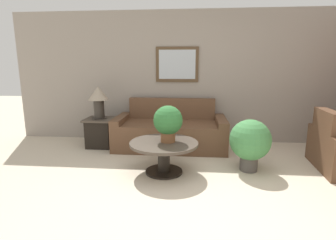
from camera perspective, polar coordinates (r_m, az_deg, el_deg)
ground_plane at (r=3.13m, az=7.73°, el=-17.74°), size 20.00×20.00×0.00m
wall_back at (r=5.36m, az=6.87°, el=9.20°), size 7.64×0.09×2.60m
couch_main at (r=4.99m, az=0.52°, el=-2.60°), size 2.06×0.97×0.90m
coffee_table at (r=3.80m, az=-0.90°, el=-6.66°), size 0.98×0.98×0.46m
side_table at (r=5.20m, az=-14.51°, el=-2.56°), size 0.54×0.54×0.55m
table_lamp at (r=5.09m, az=-14.89°, el=4.69°), size 0.38×0.38×0.61m
potted_plant_on_table at (r=3.71m, az=-0.00°, el=-0.36°), size 0.42×0.42×0.52m
potted_plant_floor at (r=4.02m, az=17.43°, el=-4.48°), size 0.60×0.60×0.77m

